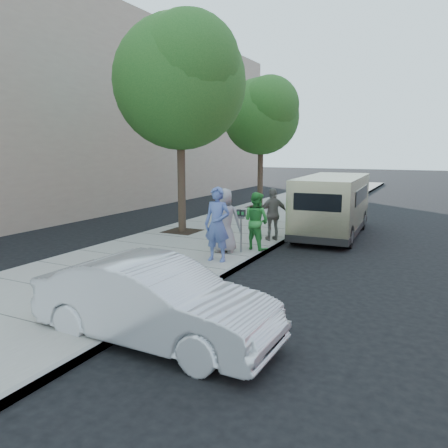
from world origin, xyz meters
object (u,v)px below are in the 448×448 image
(van, at_px, (333,204))
(sedan, at_px, (155,301))
(person_gray_shirt, at_px, (225,220))
(person_officer, at_px, (217,224))
(tree_far, at_px, (262,113))
(tree_near, at_px, (181,77))
(person_striped_polo, at_px, (273,214))
(parking_meter, at_px, (241,221))
(person_green_shirt, at_px, (256,221))

(van, xyz_separation_m, sedan, (-0.54, -10.28, -0.45))
(van, relative_size, person_gray_shirt, 3.16)
(person_officer, bearing_deg, tree_far, 104.65)
(sedan, height_order, person_gray_shirt, person_gray_shirt)
(tree_far, bearing_deg, person_officer, -74.21)
(tree_near, height_order, person_officer, tree_near)
(tree_near, distance_m, sedan, 10.15)
(tree_near, relative_size, person_striped_polo, 4.38)
(parking_meter, relative_size, person_striped_polo, 0.73)
(person_officer, height_order, person_green_shirt, person_officer)
(person_officer, xyz_separation_m, person_gray_shirt, (-0.28, 1.00, -0.06))
(sedan, xyz_separation_m, person_striped_polo, (-0.84, 7.81, 0.32))
(sedan, bearing_deg, person_officer, 16.27)
(tree_far, distance_m, person_striped_polo, 9.20)
(person_green_shirt, bearing_deg, parking_meter, 84.68)
(tree_near, bearing_deg, van, 27.05)
(van, relative_size, sedan, 1.42)
(tree_far, relative_size, parking_meter, 5.18)
(tree_near, height_order, van, tree_near)
(van, distance_m, person_gray_shirt, 5.11)
(van, xyz_separation_m, person_striped_polo, (-1.38, -2.47, -0.13))
(parking_meter, distance_m, person_officer, 1.20)
(parking_meter, bearing_deg, van, 75.80)
(tree_far, height_order, person_striped_polo, tree_far)
(person_gray_shirt, bearing_deg, person_green_shirt, -149.82)
(person_green_shirt, bearing_deg, person_striped_polo, -72.92)
(sedan, xyz_separation_m, person_officer, (-1.24, 4.60, 0.46))
(tree_near, distance_m, person_gray_shirt, 5.70)
(parking_meter, bearing_deg, person_striped_polo, 88.93)
(tree_far, bearing_deg, person_striped_polo, -65.56)
(person_gray_shirt, bearing_deg, parking_meter, -175.41)
(tree_near, xyz_separation_m, parking_meter, (3.22, -2.03, -4.49))
(tree_near, xyz_separation_m, van, (4.83, 2.47, -4.41))
(tree_near, height_order, tree_far, tree_near)
(sedan, distance_m, person_gray_shirt, 5.81)
(sedan, bearing_deg, tree_near, 30.02)
(person_officer, xyz_separation_m, person_green_shirt, (0.40, 1.76, -0.14))
(tree_far, relative_size, person_striped_polo, 3.78)
(person_gray_shirt, bearing_deg, tree_near, -56.67)
(tree_far, relative_size, van, 1.10)
(sedan, bearing_deg, person_striped_polo, 7.36)
(tree_near, relative_size, person_green_shirt, 4.38)
(tree_near, relative_size, parking_meter, 6.01)
(van, height_order, sedan, van)
(van, bearing_deg, person_striped_polo, -121.93)
(van, height_order, person_green_shirt, van)
(person_green_shirt, bearing_deg, tree_near, -5.75)
(tree_far, relative_size, person_gray_shirt, 3.48)
(person_officer, xyz_separation_m, person_striped_polo, (0.40, 3.21, -0.14))
(parking_meter, distance_m, person_green_shirt, 0.62)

